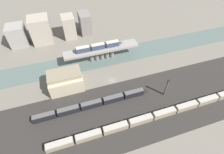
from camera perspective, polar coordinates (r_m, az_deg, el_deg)
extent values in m
plane|color=#666056|center=(110.54, -0.11, -1.07)|extent=(400.00, 400.00, 0.00)
cube|color=#282623|center=(96.64, 4.38, -10.98)|extent=(280.00, 42.00, 0.01)
cube|color=#4C5B56|center=(126.47, -3.30, 6.06)|extent=(320.00, 18.49, 0.01)
cube|color=gray|center=(121.39, -3.46, 9.05)|extent=(51.83, 8.27, 1.63)
cylinder|color=slate|center=(122.97, -6.71, 6.68)|extent=(3.19, 3.19, 7.42)
cylinder|color=slate|center=(123.50, -5.04, 7.03)|extent=(3.19, 3.19, 7.42)
cylinder|color=slate|center=(124.14, -3.37, 7.38)|extent=(3.19, 3.19, 7.42)
cylinder|color=slate|center=(124.89, -1.73, 7.72)|extent=(3.19, 3.19, 7.42)
cylinder|color=slate|center=(125.74, -0.10, 8.04)|extent=(3.19, 3.19, 7.42)
cube|color=#2D384C|center=(118.09, -9.53, 8.79)|extent=(9.11, 3.08, 3.45)
cube|color=#B7B2A3|center=(116.96, -9.64, 9.54)|extent=(8.74, 2.83, 0.40)
cube|color=#2D384C|center=(119.45, -4.66, 9.80)|extent=(9.11, 3.08, 3.45)
cube|color=#B7B2A3|center=(118.33, -4.72, 10.55)|extent=(8.74, 2.83, 0.40)
cube|color=#2D384C|center=(121.66, 0.09, 10.71)|extent=(9.11, 3.08, 3.45)
cube|color=#B7B2A3|center=(120.56, 0.09, 11.46)|extent=(8.74, 2.83, 0.40)
cone|color=#2D384C|center=(123.47, 2.85, 11.14)|extent=(3.19, 2.77, 2.77)
cube|color=gray|center=(89.02, -16.71, -20.43)|extent=(12.66, 3.09, 3.37)
cube|color=#9E998E|center=(87.36, -16.98, -19.92)|extent=(12.15, 2.84, 0.40)
cube|color=gray|center=(88.16, -7.66, -18.56)|extent=(12.66, 3.09, 3.37)
cube|color=#9E998E|center=(86.48, -7.79, -18.02)|extent=(12.15, 2.84, 0.40)
cube|color=gray|center=(89.36, 1.14, -16.29)|extent=(12.66, 3.09, 3.37)
cube|color=#9E998E|center=(87.70, 1.15, -15.71)|extent=(12.15, 2.84, 0.40)
cube|color=gray|center=(92.54, 9.31, -13.79)|extent=(12.66, 3.09, 3.37)
cube|color=#9E998E|center=(90.94, 9.45, -13.19)|extent=(12.15, 2.84, 0.40)
cube|color=gray|center=(97.50, 16.64, -11.27)|extent=(12.66, 3.09, 3.37)
cube|color=#9E998E|center=(95.98, 16.88, -10.65)|extent=(12.15, 2.84, 0.40)
cube|color=gray|center=(103.99, 23.05, -8.88)|extent=(12.66, 3.09, 3.37)
cube|color=#9E998E|center=(102.57, 23.35, -8.26)|extent=(12.15, 2.84, 0.40)
cube|color=gray|center=(111.75, 28.57, -6.70)|extent=(12.66, 3.09, 3.37)
cube|color=#9E998E|center=(110.43, 28.91, -6.10)|extent=(12.15, 2.84, 0.40)
cube|color=black|center=(98.54, -21.26, -12.14)|extent=(11.69, 2.77, 3.67)
cube|color=#4C4C4C|center=(96.92, -21.58, -11.49)|extent=(11.22, 2.55, 0.40)
cube|color=black|center=(96.99, -14.00, -10.66)|extent=(11.69, 2.77, 3.67)
cube|color=#4C4C4C|center=(95.35, -14.22, -9.98)|extent=(11.22, 2.55, 0.40)
cube|color=black|center=(97.04, -6.70, -8.99)|extent=(11.69, 2.77, 3.67)
cube|color=#4C4C4C|center=(95.40, -6.81, -8.28)|extent=(11.22, 2.55, 0.40)
cube|color=black|center=(98.69, 0.40, -7.21)|extent=(11.69, 2.77, 3.67)
cube|color=#4C4C4C|center=(97.07, 0.41, -6.49)|extent=(11.22, 2.55, 0.40)
cube|color=black|center=(101.84, 7.11, -5.42)|extent=(11.69, 2.77, 3.67)
cube|color=#4C4C4C|center=(100.28, 7.22, -4.69)|extent=(11.22, 2.55, 0.40)
cone|color=black|center=(104.70, 11.08, -4.37)|extent=(4.09, 2.49, 2.49)
cube|color=tan|center=(107.38, -14.90, -1.25)|extent=(19.41, 15.14, 9.33)
cube|color=#7C725C|center=(103.44, -15.48, 0.91)|extent=(19.02, 10.60, 2.05)
cylinder|color=#4C4C51|center=(103.36, 17.25, -3.55)|extent=(1.06, 1.06, 11.14)
cube|color=black|center=(98.97, 18.01, -1.22)|extent=(1.00, 0.70, 1.20)
cube|color=gray|center=(153.52, -28.49, 11.83)|extent=(12.58, 13.12, 15.97)
cube|color=gray|center=(149.01, -22.22, 14.07)|extent=(14.92, 14.25, 20.09)
cube|color=gray|center=(148.92, -13.88, 15.64)|extent=(9.45, 12.24, 17.81)
cube|color=slate|center=(152.93, -8.82, 17.04)|extent=(8.71, 14.54, 16.82)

